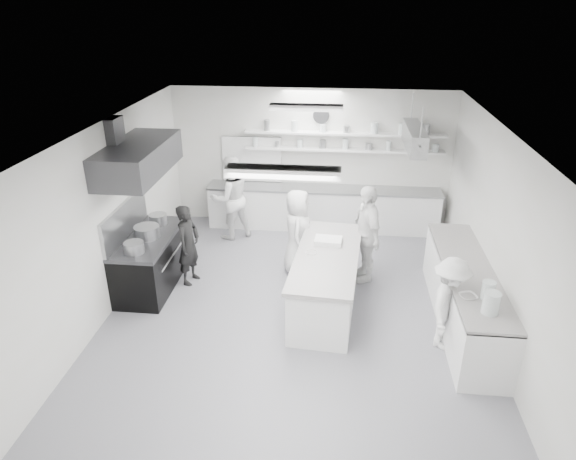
# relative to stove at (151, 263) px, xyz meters

# --- Properties ---
(floor) EXTENTS (6.00, 7.00, 0.02)m
(floor) POSITION_rel_stove_xyz_m (2.60, -0.40, -0.46)
(floor) COLOR #9897A2
(floor) RESTS_ON ground
(ceiling) EXTENTS (6.00, 7.00, 0.02)m
(ceiling) POSITION_rel_stove_xyz_m (2.60, -0.40, 2.56)
(ceiling) COLOR silver
(ceiling) RESTS_ON wall_back
(wall_back) EXTENTS (6.00, 0.04, 3.00)m
(wall_back) POSITION_rel_stove_xyz_m (2.60, 3.10, 1.05)
(wall_back) COLOR silver
(wall_back) RESTS_ON floor
(wall_front) EXTENTS (6.00, 0.04, 3.00)m
(wall_front) POSITION_rel_stove_xyz_m (2.60, -3.90, 1.05)
(wall_front) COLOR silver
(wall_front) RESTS_ON floor
(wall_left) EXTENTS (0.04, 7.00, 3.00)m
(wall_left) POSITION_rel_stove_xyz_m (-0.40, -0.40, 1.05)
(wall_left) COLOR silver
(wall_left) RESTS_ON floor
(wall_right) EXTENTS (0.04, 7.00, 3.00)m
(wall_right) POSITION_rel_stove_xyz_m (5.60, -0.40, 1.05)
(wall_right) COLOR silver
(wall_right) RESTS_ON floor
(stove) EXTENTS (0.80, 1.80, 0.90)m
(stove) POSITION_rel_stove_xyz_m (0.00, 0.00, 0.00)
(stove) COLOR black
(stove) RESTS_ON floor
(exhaust_hood) EXTENTS (0.85, 2.00, 0.50)m
(exhaust_hood) POSITION_rel_stove_xyz_m (0.00, -0.00, 1.90)
(exhaust_hood) COLOR #38383C
(exhaust_hood) RESTS_ON wall_left
(back_counter) EXTENTS (5.00, 0.60, 0.92)m
(back_counter) POSITION_rel_stove_xyz_m (2.90, 2.80, 0.01)
(back_counter) COLOR white
(back_counter) RESTS_ON floor
(shelf_lower) EXTENTS (4.20, 0.26, 0.04)m
(shelf_lower) POSITION_rel_stove_xyz_m (3.30, 2.97, 1.30)
(shelf_lower) COLOR white
(shelf_lower) RESTS_ON wall_back
(shelf_upper) EXTENTS (4.20, 0.26, 0.04)m
(shelf_upper) POSITION_rel_stove_xyz_m (3.30, 2.97, 1.65)
(shelf_upper) COLOR white
(shelf_upper) RESTS_ON wall_back
(pass_through_window) EXTENTS (1.30, 0.04, 1.00)m
(pass_through_window) POSITION_rel_stove_xyz_m (1.30, 3.08, 1.00)
(pass_through_window) COLOR black
(pass_through_window) RESTS_ON wall_back
(wall_clock) EXTENTS (0.32, 0.05, 0.32)m
(wall_clock) POSITION_rel_stove_xyz_m (2.80, 3.06, 2.00)
(wall_clock) COLOR white
(wall_clock) RESTS_ON wall_back
(right_counter) EXTENTS (0.74, 3.30, 0.94)m
(right_counter) POSITION_rel_stove_xyz_m (5.25, -0.60, 0.02)
(right_counter) COLOR white
(right_counter) RESTS_ON floor
(pot_rack) EXTENTS (0.30, 1.60, 0.40)m
(pot_rack) POSITION_rel_stove_xyz_m (4.60, 2.00, 1.85)
(pot_rack) COLOR #9A9B9E
(pot_rack) RESTS_ON ceiling
(light_fixture_front) EXTENTS (1.30, 0.25, 0.10)m
(light_fixture_front) POSITION_rel_stove_xyz_m (2.60, -2.20, 2.49)
(light_fixture_front) COLOR white
(light_fixture_front) RESTS_ON ceiling
(light_fixture_rear) EXTENTS (1.30, 0.25, 0.10)m
(light_fixture_rear) POSITION_rel_stove_xyz_m (2.60, 1.40, 2.49)
(light_fixture_rear) COLOR white
(light_fixture_rear) RESTS_ON ceiling
(prep_island) EXTENTS (1.10, 2.52, 0.91)m
(prep_island) POSITION_rel_stove_xyz_m (3.09, -0.34, 0.00)
(prep_island) COLOR white
(prep_island) RESTS_ON floor
(stove_pot) EXTENTS (0.43, 0.43, 0.25)m
(stove_pot) POSITION_rel_stove_xyz_m (0.00, -0.02, 0.58)
(stove_pot) COLOR #9A9B9E
(stove_pot) RESTS_ON stove
(cook_stove) EXTENTS (0.48, 0.61, 1.48)m
(cook_stove) POSITION_rel_stove_xyz_m (0.64, 0.20, 0.29)
(cook_stove) COLOR black
(cook_stove) RESTS_ON floor
(cook_back) EXTENTS (1.09, 1.04, 1.78)m
(cook_back) POSITION_rel_stove_xyz_m (0.99, 2.13, 0.44)
(cook_back) COLOR white
(cook_back) RESTS_ON floor
(cook_island_left) EXTENTS (0.54, 0.80, 1.60)m
(cook_island_left) POSITION_rel_stove_xyz_m (2.51, 0.81, 0.35)
(cook_island_left) COLOR white
(cook_island_left) RESTS_ON floor
(cook_island_right) EXTENTS (0.74, 1.13, 1.79)m
(cook_island_right) POSITION_rel_stove_xyz_m (3.75, 0.65, 0.45)
(cook_island_right) COLOR white
(cook_island_right) RESTS_ON floor
(cook_right) EXTENTS (0.86, 1.06, 1.44)m
(cook_right) POSITION_rel_stove_xyz_m (4.87, -1.22, 0.27)
(cook_right) COLOR white
(cook_right) RESTS_ON floor
(bowl_island_a) EXTENTS (0.31, 0.31, 0.06)m
(bowl_island_a) POSITION_rel_stove_xyz_m (3.05, 0.14, 0.49)
(bowl_island_a) COLOR #9A9B9E
(bowl_island_a) RESTS_ON prep_island
(bowl_island_b) EXTENTS (0.24, 0.24, 0.06)m
(bowl_island_b) POSITION_rel_stove_xyz_m (2.84, -0.30, 0.49)
(bowl_island_b) COLOR white
(bowl_island_b) RESTS_ON prep_island
(bowl_right) EXTENTS (0.30, 0.30, 0.06)m
(bowl_right) POSITION_rel_stove_xyz_m (5.06, -1.42, 0.52)
(bowl_right) COLOR white
(bowl_right) RESTS_ON right_counter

